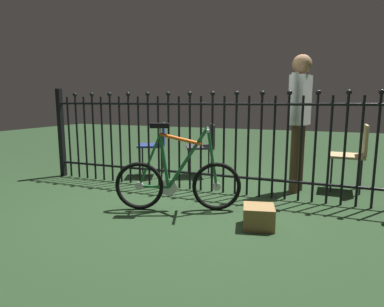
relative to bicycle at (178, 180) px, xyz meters
name	(u,v)px	position (x,y,z in m)	size (l,w,h in m)	color
ground_plane	(187,204)	(0.02, 0.21, -0.32)	(20.00, 20.00, 0.00)	#1F351D
iron_fence	(199,139)	(-0.06, 0.81, 0.35)	(4.71, 0.07, 1.33)	black
bicycle	(178,180)	(0.00, 0.00, 0.00)	(1.27, 0.55, 0.92)	black
chair_tan	(354,151)	(1.78, 1.51, 0.20)	(0.44, 0.43, 0.85)	black
chair_navy	(156,143)	(-0.96, 1.35, 0.19)	(0.53, 0.53, 0.81)	black
chair_charcoal	(205,144)	(-0.28, 1.63, 0.17)	(0.55, 0.55, 0.79)	black
person_visitor	(300,111)	(1.11, 1.21, 0.70)	(0.26, 0.46, 1.70)	#4C3823
display_crate	(259,217)	(0.89, -0.17, -0.22)	(0.28, 0.28, 0.20)	olive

